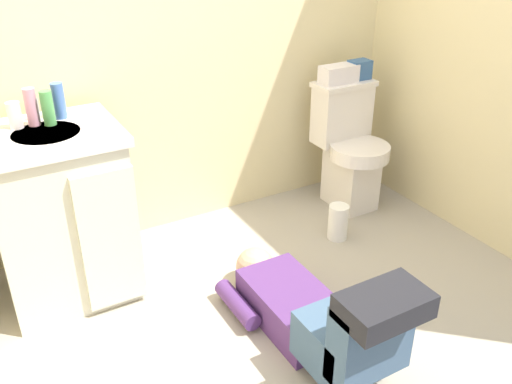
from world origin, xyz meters
name	(u,v)px	position (x,y,z in m)	size (l,w,h in m)	color
ground_plane	(296,323)	(0.00, 0.00, -0.02)	(3.00, 3.16, 0.04)	#A39989
wall_back	(183,7)	(0.00, 1.12, 1.20)	(2.66, 0.08, 2.40)	beige
toilet	(349,147)	(0.88, 0.78, 0.37)	(0.36, 0.46, 0.75)	silver
vanity_cabinet	(62,214)	(-0.81, 0.72, 0.42)	(0.60, 0.53, 0.82)	beige
faucet	(36,110)	(-0.82, 0.87, 0.87)	(0.02, 0.02, 0.10)	silver
person_plumber	(316,314)	(-0.03, -0.18, 0.18)	(0.39, 1.06, 0.52)	#512D6B
tissue_box	(339,74)	(0.83, 0.87, 0.80)	(0.22, 0.11, 0.10)	silver
toiletry_bag	(359,70)	(0.98, 0.87, 0.81)	(0.12, 0.09, 0.11)	#33598C
bottle_white	(15,115)	(-0.91, 0.82, 0.88)	(0.06, 0.06, 0.11)	silver
bottle_pink	(31,107)	(-0.84, 0.82, 0.90)	(0.05, 0.05, 0.16)	pink
bottle_green	(48,108)	(-0.78, 0.79, 0.89)	(0.05, 0.05, 0.15)	#4D9D51
bottle_blue	(59,101)	(-0.72, 0.85, 0.90)	(0.05, 0.05, 0.16)	#456BB7
paper_towel_roll	(338,222)	(0.58, 0.46, 0.10)	(0.11, 0.11, 0.20)	white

